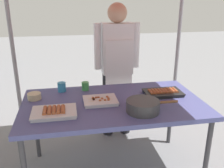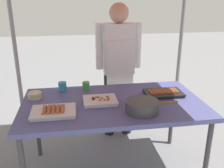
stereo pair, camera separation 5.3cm
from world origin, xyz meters
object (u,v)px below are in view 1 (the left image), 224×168
stall_table (113,107)px  tray_meat_skewers (100,101)px  drink_cup_near_edge (85,86)px  vendor_woman (117,61)px  tray_grilled_sausages (54,112)px  drink_cup_by_wok (62,87)px  condiment_bowl (34,96)px  cooking_wok (143,106)px  tray_pork_links (163,92)px

stall_table → tray_meat_skewers: size_ratio=5.42×
stall_table → drink_cup_near_edge: bearing=123.1°
drink_cup_near_edge → vendor_woman: bearing=43.7°
tray_grilled_sausages → drink_cup_by_wok: drink_cup_by_wok is taller
stall_table → tray_grilled_sausages: tray_grilled_sausages is taller
condiment_bowl → drink_cup_by_wok: size_ratio=1.33×
drink_cup_near_edge → vendor_woman: (0.40, 0.38, 0.14)m
cooking_wok → condiment_bowl: cooking_wok is taller
cooking_wok → condiment_bowl: bearing=154.7°
tray_meat_skewers → vendor_woman: size_ratio=0.19×
stall_table → tray_grilled_sausages: (-0.51, -0.16, 0.07)m
stall_table → cooking_wok: 0.33m
tray_pork_links → vendor_woman: size_ratio=0.22×
tray_grilled_sausages → drink_cup_by_wok: bearing=83.4°
tray_grilled_sausages → drink_cup_by_wok: 0.50m
stall_table → tray_meat_skewers: 0.13m
tray_grilled_sausages → vendor_woman: 1.13m
cooking_wok → tray_grilled_sausages: bearing=173.9°
drink_cup_near_edge → vendor_woman: 0.57m
cooking_wok → drink_cup_near_edge: bearing=126.4°
cooking_wok → drink_cup_near_edge: size_ratio=5.21×
drink_cup_by_wok → tray_pork_links: bearing=-15.0°
condiment_bowl → vendor_woman: (0.88, 0.53, 0.15)m
tray_grilled_sausages → tray_pork_links: 1.04m
tray_pork_links → drink_cup_near_edge: bearing=160.7°
condiment_bowl → cooking_wok: bearing=-25.3°
tray_pork_links → condiment_bowl: size_ratio=2.90×
drink_cup_by_wok → vendor_woman: bearing=31.0°
drink_cup_by_wok → stall_table: bearing=-37.1°
tray_grilled_sausages → condiment_bowl: 0.40m
drink_cup_near_edge → tray_pork_links: bearing=-19.3°
tray_pork_links → vendor_woman: vendor_woman is taller
stall_table → vendor_woman: 0.77m
tray_grilled_sausages → tray_pork_links: size_ratio=1.00×
stall_table → drink_cup_by_wok: size_ratio=17.36×
tray_grilled_sausages → vendor_woman: size_ratio=0.22×
stall_table → tray_grilled_sausages: 0.54m
tray_grilled_sausages → vendor_woman: bearing=52.0°
condiment_bowl → vendor_woman: vendor_woman is taller
drink_cup_by_wok → vendor_woman: vendor_woman is taller
tray_meat_skewers → drink_cup_near_edge: size_ratio=3.56×
stall_table → condiment_bowl: bearing=165.0°
tray_grilled_sausages → cooking_wok: bearing=-6.1°
cooking_wok → drink_cup_near_edge: 0.71m
tray_grilled_sausages → cooking_wok: cooking_wok is taller
tray_meat_skewers → cooking_wok: bearing=-37.4°
tray_meat_skewers → tray_pork_links: (0.61, 0.08, 0.00)m
drink_cup_by_wok → tray_grilled_sausages: bearing=-96.6°
tray_meat_skewers → drink_cup_by_wok: bearing=135.1°
tray_pork_links → drink_cup_near_edge: drink_cup_near_edge is taller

